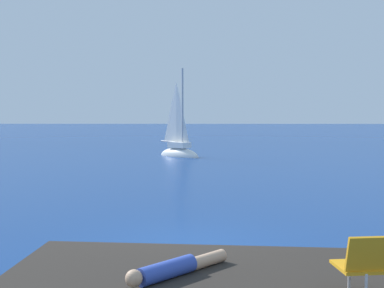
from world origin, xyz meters
TOP-DOWN VIEW (x-y plane):
  - ground_plane at (0.00, 0.00)m, footprint 160.00×160.00m
  - sailboat_near at (-0.89, 19.84)m, footprint 2.89×2.83m
  - person_sunbather at (-0.15, -3.75)m, footprint 1.33×1.35m
  - beach_chair at (2.08, -4.53)m, footprint 0.55×0.65m

SIDE VIEW (x-z plane):
  - ground_plane at x=0.00m, z-range 0.00..0.00m
  - sailboat_near at x=-0.89m, z-range -2.56..3.18m
  - person_sunbather at x=-0.15m, z-range 0.65..0.90m
  - beach_chair at x=2.08m, z-range 0.70..1.50m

